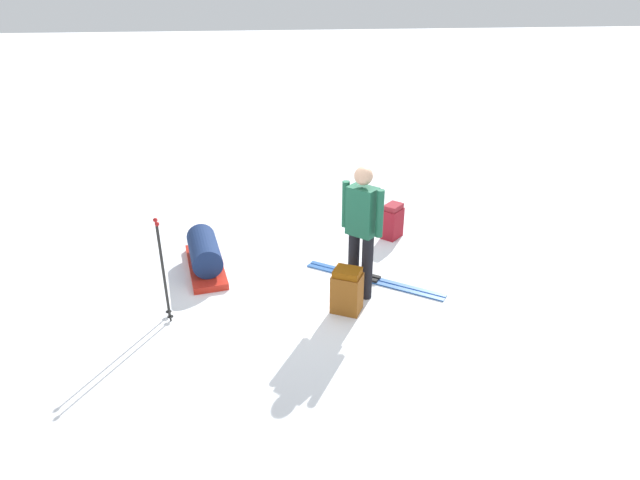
# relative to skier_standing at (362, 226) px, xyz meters

# --- Properties ---
(ground_plane) EXTENTS (80.00, 80.00, 0.00)m
(ground_plane) POSITION_rel_skier_standing_xyz_m (0.21, 0.48, -0.95)
(ground_plane) COLOR white
(skier_standing) EXTENTS (0.43, 0.43, 1.70)m
(skier_standing) POSITION_rel_skier_standing_xyz_m (0.00, 0.00, 0.00)
(skier_standing) COLOR black
(skier_standing) RESTS_ON ground_plane
(ski_pair_near) EXTENTS (1.27, 1.68, 0.05)m
(ski_pair_near) POSITION_rel_skier_standing_xyz_m (0.32, -0.26, -0.94)
(ski_pair_near) COLOR #2B599F
(ski_pair_near) RESTS_ON ground_plane
(backpack_large_dark) EXTENTS (0.40, 0.43, 0.57)m
(backpack_large_dark) POSITION_rel_skier_standing_xyz_m (-0.34, 0.23, -0.68)
(backpack_large_dark) COLOR brown
(backpack_large_dark) RESTS_ON ground_plane
(backpack_bright) EXTENTS (0.39, 0.39, 0.55)m
(backpack_bright) POSITION_rel_skier_standing_xyz_m (1.60, -0.83, -0.69)
(backpack_bright) COLOR maroon
(backpack_bright) RESTS_ON ground_plane
(ski_poles_planted_near) EXTENTS (0.18, 0.10, 1.27)m
(ski_poles_planted_near) POSITION_rel_skier_standing_xyz_m (-0.23, 2.33, -0.25)
(ski_poles_planted_near) COLOR black
(ski_poles_planted_near) RESTS_ON ground_plane
(gear_sled) EXTENTS (1.37, 0.66, 0.49)m
(gear_sled) POSITION_rel_skier_standing_xyz_m (0.94, 1.97, -0.73)
(gear_sled) COLOR red
(gear_sled) RESTS_ON ground_plane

